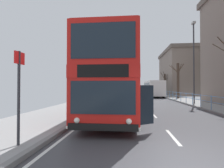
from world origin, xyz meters
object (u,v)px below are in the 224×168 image
(double_decker_bus_main, at_px, (115,80))
(bare_tree_far_01, at_px, (178,79))
(background_building_01, at_px, (195,73))
(background_bus_far_lane, at_px, (153,88))
(bus_stop_sign_near, at_px, (19,87))
(street_lamp_far_side, at_px, (194,57))
(bare_tree_far_02, at_px, (165,84))

(double_decker_bus_main, xyz_separation_m, bare_tree_far_01, (8.40, 16.25, 0.74))
(background_building_01, bearing_deg, double_decker_bus_main, -117.68)
(background_bus_far_lane, relative_size, bus_stop_sign_near, 3.37)
(bare_tree_far_01, relative_size, background_building_01, 0.36)
(bus_stop_sign_near, distance_m, street_lamp_far_side, 17.20)
(bare_tree_far_01, distance_m, bare_tree_far_02, 11.78)
(bare_tree_far_02, bearing_deg, street_lamp_far_side, -93.28)
(street_lamp_far_side, xyz_separation_m, background_building_01, (8.55, 23.30, 0.22))
(street_lamp_far_side, bearing_deg, bare_tree_far_02, 86.72)
(background_building_01, bearing_deg, bare_tree_far_02, -159.36)
(double_decker_bus_main, distance_m, background_bus_far_lane, 22.13)
(street_lamp_far_side, distance_m, bare_tree_far_02, 20.70)
(bus_stop_sign_near, xyz_separation_m, bare_tree_far_02, (11.05, 34.24, 0.76))
(background_building_01, bearing_deg, background_bus_far_lane, -139.10)
(bare_tree_far_01, xyz_separation_m, bare_tree_far_02, (0.38, 11.76, -0.44))
(street_lamp_far_side, relative_size, background_building_01, 0.57)
(double_decker_bus_main, distance_m, bare_tree_far_01, 18.31)
(bus_stop_sign_near, bearing_deg, background_bus_far_lane, 74.56)
(street_lamp_far_side, height_order, background_building_01, background_building_01)
(bus_stop_sign_near, distance_m, bare_tree_far_02, 35.99)
(bus_stop_sign_near, bearing_deg, street_lamp_far_side, 54.26)
(bare_tree_far_01, height_order, background_building_01, background_building_01)
(street_lamp_far_side, bearing_deg, background_bus_far_lane, 99.05)
(double_decker_bus_main, relative_size, background_bus_far_lane, 1.12)
(background_bus_far_lane, bearing_deg, street_lamp_far_side, -80.95)
(double_decker_bus_main, xyz_separation_m, background_bus_far_lane, (5.38, 21.46, -0.68))
(double_decker_bus_main, distance_m, street_lamp_far_side, 11.01)
(street_lamp_far_side, xyz_separation_m, bare_tree_far_01, (0.79, 8.76, -1.97))
(double_decker_bus_main, height_order, background_bus_far_lane, double_decker_bus_main)
(bus_stop_sign_near, bearing_deg, background_building_01, 63.54)
(street_lamp_far_side, bearing_deg, background_building_01, 69.85)
(bare_tree_far_01, bearing_deg, street_lamp_far_side, -95.18)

